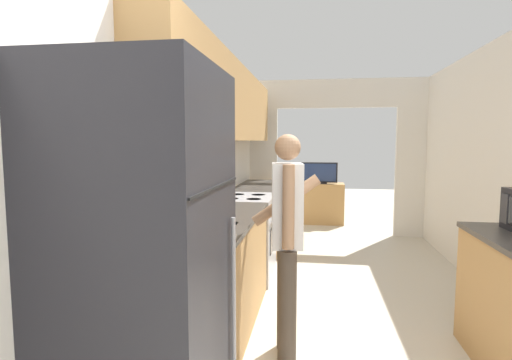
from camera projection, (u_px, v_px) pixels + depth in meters
name	position (u px, v px, depth m)	size (l,w,h in m)	color
wall_left	(206.00, 136.00, 3.73)	(0.38, 7.94, 2.50)	white
wall_far_with_doorway	(335.00, 145.00, 6.41)	(3.18, 0.06, 2.50)	white
counter_left	(241.00, 240.00, 4.31)	(0.62, 4.25, 0.90)	#B2844C
refrigerator	(145.00, 274.00, 1.80)	(0.70, 0.81, 1.84)	black
range_oven	(245.00, 236.00, 4.49)	(0.66, 0.80, 1.04)	#B7B7BC
person	(287.00, 240.00, 2.78)	(0.51, 0.40, 1.57)	#4C4238
tv_cabinet	(318.00, 203.00, 7.40)	(0.92, 0.42, 0.75)	#B2844C
television	(319.00, 173.00, 7.31)	(0.67, 0.16, 0.39)	black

